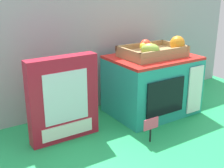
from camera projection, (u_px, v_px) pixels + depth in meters
The scene contains 6 objects.
ground_plane at pixel (130, 117), 1.41m from camera, with size 1.70×1.70×0.00m, color #219E54.
display_back_panel at pixel (106, 50), 1.49m from camera, with size 1.61×0.03×0.56m, color #A0A3A8.
toy_microwave at pixel (152, 85), 1.43m from camera, with size 0.39×0.29×0.27m.
food_groups_crate at pixel (155, 50), 1.38m from camera, with size 0.28×0.20×0.09m.
cookie_set_box at pixel (63, 99), 1.17m from camera, with size 0.28×0.06×0.34m.
price_sign at pixel (151, 126), 1.18m from camera, with size 0.07×0.01×0.10m.
Camera 1 is at (-0.77, -1.04, 0.60)m, focal length 48.71 mm.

